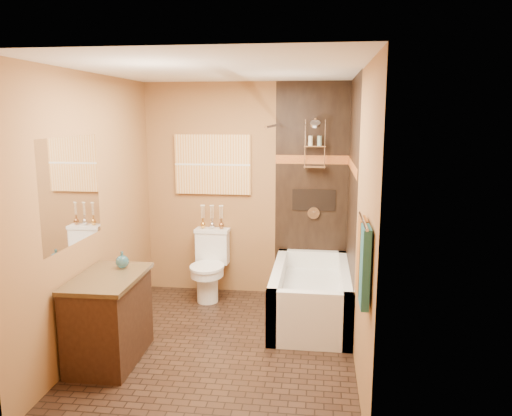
% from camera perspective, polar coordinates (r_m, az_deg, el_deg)
% --- Properties ---
extents(floor, '(3.00, 3.00, 0.00)m').
position_cam_1_polar(floor, '(4.84, -3.81, -15.44)').
color(floor, black).
rests_on(floor, ground).
extents(wall_left, '(0.02, 3.00, 2.50)m').
position_cam_1_polar(wall_left, '(4.82, -18.14, -0.39)').
color(wall_left, olive).
rests_on(wall_left, floor).
extents(wall_right, '(0.02, 3.00, 2.50)m').
position_cam_1_polar(wall_right, '(4.37, 11.62, -1.17)').
color(wall_right, olive).
rests_on(wall_right, floor).
extents(wall_back, '(2.40, 0.02, 2.50)m').
position_cam_1_polar(wall_back, '(5.90, -1.15, 2.06)').
color(wall_back, olive).
rests_on(wall_back, floor).
extents(wall_front, '(2.40, 0.02, 2.50)m').
position_cam_1_polar(wall_front, '(3.03, -9.63, -6.33)').
color(wall_front, olive).
rests_on(wall_front, floor).
extents(ceiling, '(3.00, 3.00, 0.00)m').
position_cam_1_polar(ceiling, '(4.37, -4.23, 15.51)').
color(ceiling, silver).
rests_on(ceiling, wall_back).
extents(alcove_tile_back, '(0.85, 0.01, 2.50)m').
position_cam_1_polar(alcove_tile_back, '(5.82, 6.41, 1.89)').
color(alcove_tile_back, black).
rests_on(alcove_tile_back, wall_back).
extents(alcove_tile_right, '(0.01, 1.50, 2.50)m').
position_cam_1_polar(alcove_tile_right, '(5.10, 10.89, 0.54)').
color(alcove_tile_right, black).
rests_on(alcove_tile_right, wall_right).
extents(mosaic_band_back, '(0.85, 0.01, 0.10)m').
position_cam_1_polar(mosaic_band_back, '(5.77, 6.48, 5.51)').
color(mosaic_band_back, '#983E1B').
rests_on(mosaic_band_back, alcove_tile_back).
extents(mosaic_band_right, '(0.01, 1.50, 0.10)m').
position_cam_1_polar(mosaic_band_right, '(5.05, 10.92, 4.68)').
color(mosaic_band_right, '#983E1B').
rests_on(mosaic_band_right, alcove_tile_right).
extents(alcove_niche, '(0.50, 0.01, 0.25)m').
position_cam_1_polar(alcove_niche, '(5.83, 6.63, 0.90)').
color(alcove_niche, black).
rests_on(alcove_niche, alcove_tile_back).
extents(shower_fixtures, '(0.24, 0.33, 1.16)m').
position_cam_1_polar(shower_fixtures, '(5.66, 6.73, 5.88)').
color(shower_fixtures, silver).
rests_on(shower_fixtures, floor).
extents(curtain_rod, '(0.03, 1.55, 0.03)m').
position_cam_1_polar(curtain_rod, '(5.04, 2.10, 9.41)').
color(curtain_rod, silver).
rests_on(curtain_rod, wall_back).
extents(towel_bar, '(0.02, 0.55, 0.02)m').
position_cam_1_polar(towel_bar, '(3.30, 12.17, -1.43)').
color(towel_bar, silver).
rests_on(towel_bar, wall_right).
extents(towel_teal, '(0.05, 0.22, 0.52)m').
position_cam_1_polar(towel_teal, '(3.24, 12.35, -6.59)').
color(towel_teal, '#20586B').
rests_on(towel_teal, towel_bar).
extents(towel_rust, '(0.05, 0.22, 0.52)m').
position_cam_1_polar(towel_rust, '(3.49, 11.99, -5.34)').
color(towel_rust, '#8E5B19').
rests_on(towel_rust, towel_bar).
extents(sunset_painting, '(0.90, 0.04, 0.70)m').
position_cam_1_polar(sunset_painting, '(5.90, -4.97, 4.97)').
color(sunset_painting, orange).
rests_on(sunset_painting, wall_back).
extents(vanity_mirror, '(0.01, 1.00, 0.90)m').
position_cam_1_polar(vanity_mirror, '(4.43, -20.32, 1.84)').
color(vanity_mirror, white).
rests_on(vanity_mirror, wall_left).
extents(bathtub, '(0.80, 1.50, 0.55)m').
position_cam_1_polar(bathtub, '(5.36, 6.30, -10.25)').
color(bathtub, white).
rests_on(bathtub, floor).
extents(toilet, '(0.41, 0.60, 0.79)m').
position_cam_1_polar(toilet, '(5.88, -5.34, -6.50)').
color(toilet, white).
rests_on(toilet, floor).
extents(vanity, '(0.55, 0.88, 0.77)m').
position_cam_1_polar(vanity, '(4.61, -16.45, -11.99)').
color(vanity, black).
rests_on(vanity, floor).
extents(teal_bottle, '(0.15, 0.15, 0.19)m').
position_cam_1_polar(teal_bottle, '(4.64, -15.05, -5.75)').
color(teal_bottle, '#215865').
rests_on(teal_bottle, vanity).
extents(bud_vases, '(0.28, 0.06, 0.28)m').
position_cam_1_polar(bud_vases, '(5.91, -5.05, -0.95)').
color(bud_vases, gold).
rests_on(bud_vases, toilet).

